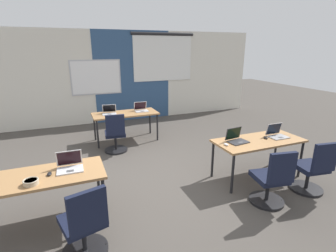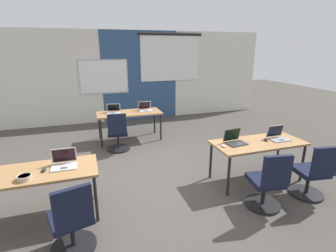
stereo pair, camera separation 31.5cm
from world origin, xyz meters
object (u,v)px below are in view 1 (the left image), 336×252
laptop_far_right (141,109)px  chair_near_right_end (312,171)px  desk_near_right (258,143)px  mouse_near_right_end (266,138)px  laptop_near_left_inner (70,166)px  chair_near_right_inner (272,182)px  chair_near_left_inner (85,228)px  laptop_near_right_inner (237,139)px  desk_far_center (125,115)px  chair_far_left (115,136)px  laptop_far_left (109,112)px  mouse_near_left_inner (49,174)px  mouse_near_right_inner (226,144)px  desk_near_left (40,180)px  snack_bowl (31,182)px  laptop_near_right_end (277,134)px

laptop_far_right → chair_near_right_end: (1.79, -3.60, -0.39)m
desk_near_right → mouse_near_right_end: size_ratio=14.77×
laptop_near_left_inner → mouse_near_right_end: 3.28m
laptop_near_left_inner → chair_near_right_inner: 2.88m
chair_near_left_inner → laptop_near_right_inner: bearing=-176.8°
laptop_near_left_inner → laptop_far_right: (1.81, 2.79, -0.00)m
laptop_far_right → laptop_near_right_inner: bearing=-70.4°
desk_far_center → chair_near_right_end: bearing=-58.0°
desk_far_center → chair_far_left: (-0.40, -0.68, -0.28)m
laptop_far_left → mouse_near_left_inner: bearing=-103.7°
chair_far_left → chair_near_right_end: 3.89m
desk_near_right → mouse_near_right_inner: bearing=-179.4°
chair_near_left_inner → laptop_far_right: (1.72, 3.63, 0.39)m
laptop_near_left_inner → desk_near_left: bearing=-170.5°
chair_near_right_end → laptop_far_left: bearing=-45.7°
mouse_near_left_inner → laptop_near_right_inner: size_ratio=0.29×
mouse_near_right_end → mouse_near_left_inner: bearing=-179.5°
mouse_near_right_inner → mouse_near_right_end: bearing=0.7°
desk_near_left → chair_near_right_end: chair_near_right_end is taller
desk_near_right → chair_near_right_end: 0.93m
chair_far_left → snack_bowl: (-1.42, -2.31, 0.38)m
laptop_far_left → laptop_near_right_inner: size_ratio=1.05×
chair_far_left → laptop_near_right_inner: (1.72, -2.04, 0.39)m
laptop_near_right_inner → mouse_near_right_end: laptop_near_right_inner is taller
laptop_near_left_inner → chair_near_right_inner: bearing=-15.6°
chair_far_left → chair_near_right_inner: bearing=127.6°
chair_far_left → laptop_far_left: bearing=-84.8°
desk_far_center → laptop_far_left: bearing=172.7°
mouse_near_right_end → desk_near_left: bearing=-179.9°
laptop_far_right → laptop_near_right_end: bearing=-56.9°
desk_far_center → mouse_near_right_end: bearing=-55.7°
laptop_near_right_inner → mouse_near_right_end: (0.58, -0.07, -0.03)m
laptop_near_left_inner → chair_far_left: size_ratio=0.37×
mouse_near_left_inner → snack_bowl: bearing=-138.6°
chair_near_left_inner → laptop_far_left: bearing=-119.0°
laptop_far_left → mouse_near_right_end: (2.29, -2.85, -0.03)m
laptop_near_right_end → laptop_far_right: bearing=122.1°
chair_near_right_end → chair_near_left_inner: bearing=8.9°
chair_far_left → chair_near_left_inner: bearing=79.3°
chair_near_left_inner → mouse_near_right_end: bearing=178.8°
chair_far_left → mouse_near_right_end: bearing=143.9°
laptop_near_left_inner → chair_near_left_inner: 0.93m
desk_near_right → snack_bowl: (-3.57, -0.20, 0.10)m
mouse_near_left_inner → chair_near_left_inner: 0.90m
mouse_near_left_inner → chair_near_left_inner: (0.34, -0.75, -0.36)m
laptop_far_left → mouse_near_right_inner: (1.44, -2.86, -0.03)m
laptop_far_left → mouse_near_right_inner: 3.20m
chair_far_left → mouse_near_right_inner: (1.45, -2.12, 0.36)m
desk_near_right → mouse_near_right_inner: size_ratio=14.89×
desk_near_right → chair_far_left: bearing=135.4°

